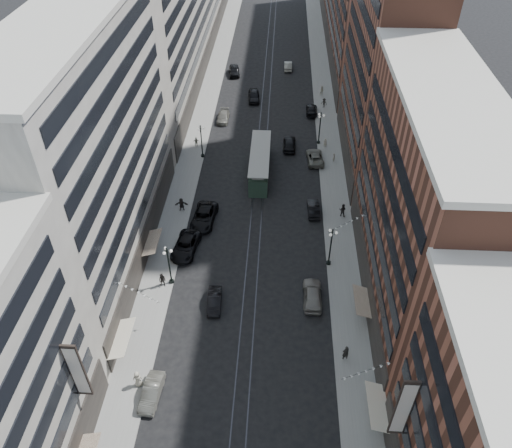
% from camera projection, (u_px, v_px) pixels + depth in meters
% --- Properties ---
extents(ground, '(220.00, 220.00, 0.00)m').
position_uv_depth(ground, '(262.00, 142.00, 82.12)').
color(ground, black).
rests_on(ground, ground).
extents(sidewalk_west, '(4.00, 180.00, 0.15)m').
position_uv_depth(sidewalk_west, '(204.00, 111.00, 90.13)').
color(sidewalk_west, gray).
rests_on(sidewalk_west, ground).
extents(sidewalk_east, '(4.00, 180.00, 0.15)m').
position_uv_depth(sidewalk_east, '(326.00, 114.00, 89.25)').
color(sidewalk_east, gray).
rests_on(sidewalk_east, ground).
extents(rail_west, '(0.12, 180.00, 0.02)m').
position_uv_depth(rail_west, '(261.00, 113.00, 89.76)').
color(rail_west, '#2D2D33').
rests_on(rail_west, ground).
extents(rail_east, '(0.12, 180.00, 0.02)m').
position_uv_depth(rail_east, '(269.00, 113.00, 89.70)').
color(rail_east, '#2D2D33').
rests_on(rail_east, ground).
extents(building_west_mid, '(8.00, 36.00, 28.00)m').
position_uv_depth(building_west_mid, '(94.00, 156.00, 53.19)').
color(building_west_mid, '#ADA89A').
rests_on(building_west_mid, ground).
extents(building_east_mid, '(8.00, 30.00, 24.00)m').
position_uv_depth(building_east_mid, '(421.00, 210.00, 49.32)').
color(building_east_mid, brown).
rests_on(building_east_mid, ground).
extents(building_east_tower, '(8.00, 26.00, 42.00)m').
position_uv_depth(building_east_tower, '(393.00, 22.00, 64.81)').
color(building_east_tower, brown).
rests_on(building_east_tower, ground).
extents(lamppost_sw_far, '(1.03, 1.14, 5.52)m').
position_uv_depth(lamppost_sw_far, '(169.00, 264.00, 56.13)').
color(lamppost_sw_far, black).
rests_on(lamppost_sw_far, sidewalk_west).
extents(lamppost_sw_mid, '(1.03, 1.14, 5.52)m').
position_uv_depth(lamppost_sw_mid, '(201.00, 140.00, 76.68)').
color(lamppost_sw_mid, black).
rests_on(lamppost_sw_mid, sidewalk_west).
extents(lamppost_se_far, '(1.03, 1.14, 5.52)m').
position_uv_depth(lamppost_se_far, '(331.00, 246.00, 58.44)').
color(lamppost_se_far, black).
rests_on(lamppost_se_far, sidewalk_east).
extents(lamppost_se_mid, '(1.03, 1.14, 5.52)m').
position_uv_depth(lamppost_se_mid, '(320.00, 127.00, 79.76)').
color(lamppost_se_mid, black).
rests_on(lamppost_se_mid, sidewalk_east).
extents(streetcar, '(2.86, 12.93, 3.58)m').
position_uv_depth(streetcar, '(260.00, 163.00, 74.34)').
color(streetcar, '#273E2F').
rests_on(streetcar, ground).
extents(car_1, '(1.86, 4.51, 1.45)m').
position_uv_depth(car_1, '(152.00, 392.00, 46.58)').
color(car_1, '#626157').
rests_on(car_1, ground).
extents(car_2, '(3.43, 6.19, 1.64)m').
position_uv_depth(car_2, '(186.00, 246.00, 61.78)').
color(car_2, black).
rests_on(car_2, ground).
extents(car_4, '(2.09, 5.17, 1.76)m').
position_uv_depth(car_4, '(312.00, 295.00, 55.60)').
color(car_4, slate).
rests_on(car_4, ground).
extents(car_5, '(1.68, 4.26, 1.38)m').
position_uv_depth(car_5, '(215.00, 301.00, 55.14)').
color(car_5, black).
rests_on(car_5, ground).
extents(pedestrian_1, '(1.00, 0.62, 1.95)m').
position_uv_depth(pedestrian_1, '(138.00, 379.00, 47.20)').
color(pedestrian_1, '#A9A28C').
rests_on(pedestrian_1, sidewalk_west).
extents(pedestrian_2, '(0.97, 0.69, 1.81)m').
position_uv_depth(pedestrian_2, '(162.00, 280.00, 57.03)').
color(pedestrian_2, black).
rests_on(pedestrian_2, sidewalk_west).
extents(pedestrian_4, '(0.79, 1.07, 1.66)m').
position_uv_depth(pedestrian_4, '(377.00, 423.00, 44.01)').
color(pedestrian_4, gray).
rests_on(pedestrian_4, sidewalk_east).
extents(car_7, '(3.41, 6.45, 1.73)m').
position_uv_depth(car_7, '(204.00, 217.00, 66.06)').
color(car_7, black).
rests_on(car_7, ground).
extents(car_8, '(2.01, 4.81, 1.39)m').
position_uv_depth(car_8, '(223.00, 117.00, 87.30)').
color(car_8, '#65635A').
rests_on(car_8, ground).
extents(car_9, '(2.66, 5.30, 1.73)m').
position_uv_depth(car_9, '(234.00, 71.00, 101.89)').
color(car_9, black).
rests_on(car_9, ground).
extents(car_10, '(1.68, 4.37, 1.42)m').
position_uv_depth(car_10, '(313.00, 209.00, 67.62)').
color(car_10, black).
rests_on(car_10, ground).
extents(car_11, '(2.85, 5.47, 1.47)m').
position_uv_depth(car_11, '(315.00, 157.00, 77.34)').
color(car_11, slate).
rests_on(car_11, ground).
extents(car_12, '(2.05, 4.84, 1.39)m').
position_uv_depth(car_12, '(312.00, 110.00, 89.29)').
color(car_12, black).
rests_on(car_12, ground).
extents(car_13, '(2.48, 5.30, 1.75)m').
position_uv_depth(car_13, '(254.00, 96.00, 93.13)').
color(car_13, black).
rests_on(car_13, ground).
extents(car_14, '(1.58, 4.52, 1.49)m').
position_uv_depth(car_14, '(288.00, 66.00, 104.01)').
color(car_14, gray).
rests_on(car_14, ground).
extents(pedestrian_5, '(1.82, 0.72, 1.91)m').
position_uv_depth(pedestrian_5, '(182.00, 204.00, 67.69)').
color(pedestrian_5, black).
rests_on(pedestrian_5, sidewalk_west).
extents(pedestrian_6, '(1.05, 0.57, 1.71)m').
position_uv_depth(pedestrian_6, '(196.00, 142.00, 80.25)').
color(pedestrian_6, '#B8B298').
rests_on(pedestrian_6, sidewalk_west).
extents(pedestrian_7, '(1.05, 0.77, 1.93)m').
position_uv_depth(pedestrian_7, '(343.00, 210.00, 66.71)').
color(pedestrian_7, black).
rests_on(pedestrian_7, sidewalk_east).
extents(pedestrian_8, '(0.63, 0.44, 1.66)m').
position_uv_depth(pedestrian_8, '(325.00, 143.00, 80.07)').
color(pedestrian_8, '#B8AF99').
rests_on(pedestrian_8, sidewalk_east).
extents(pedestrian_9, '(1.21, 0.87, 1.74)m').
position_uv_depth(pedestrian_9, '(324.00, 103.00, 90.63)').
color(pedestrian_9, black).
rests_on(pedestrian_9, sidewalk_east).
extents(car_extra_0, '(2.11, 5.05, 1.71)m').
position_uv_depth(car_extra_0, '(289.00, 143.00, 80.23)').
color(car_extra_0, black).
rests_on(car_extra_0, ground).
extents(pedestrian_extra_0, '(0.81, 0.65, 1.92)m').
position_uv_depth(pedestrian_extra_0, '(346.00, 353.00, 49.47)').
color(pedestrian_extra_0, black).
rests_on(pedestrian_extra_0, sidewalk_east).
extents(pedestrian_extra_1, '(0.55, 0.64, 1.50)m').
position_uv_depth(pedestrian_extra_1, '(334.00, 158.00, 76.96)').
color(pedestrian_extra_1, gray).
rests_on(pedestrian_extra_1, sidewalk_east).
extents(pedestrian_extra_2, '(1.00, 0.69, 1.87)m').
position_uv_depth(pedestrian_extra_2, '(322.00, 91.00, 94.27)').
color(pedestrian_extra_2, beige).
rests_on(pedestrian_extra_2, sidewalk_east).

